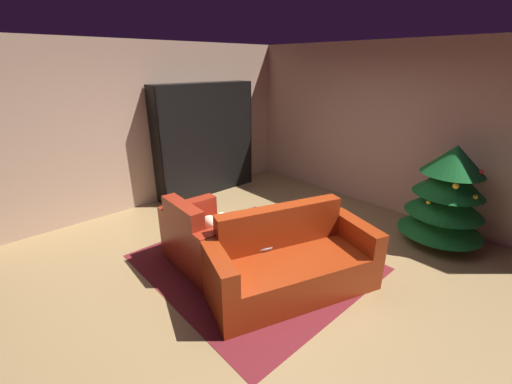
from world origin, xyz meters
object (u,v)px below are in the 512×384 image
object	(u,v)px
armchair_red	(205,241)
book_stack_on_table	(250,231)
bottle_on_table	(266,231)
coffee_table	(253,237)
bookshelf_unit	(212,141)
couch_red	(290,264)
decorated_tree	(447,196)

from	to	relation	value
armchair_red	book_stack_on_table	distance (m)	0.58
book_stack_on_table	bottle_on_table	world-z (taller)	bottle_on_table
coffee_table	bottle_on_table	bearing A→B (deg)	4.39
coffee_table	book_stack_on_table	bearing A→B (deg)	-128.63
bookshelf_unit	couch_red	world-z (taller)	bookshelf_unit
couch_red	book_stack_on_table	xyz separation A→B (m)	(-0.60, -0.05, 0.19)
bookshelf_unit	coffee_table	distance (m)	2.81
armchair_red	bottle_on_table	distance (m)	0.80
armchair_red	decorated_tree	size ratio (longest dim) A/B	0.79
armchair_red	bottle_on_table	size ratio (longest dim) A/B	4.17
couch_red	book_stack_on_table	size ratio (longest dim) A/B	8.95
decorated_tree	book_stack_on_table	bearing A→B (deg)	-119.28
armchair_red	decorated_tree	xyz separation A→B (m)	(1.73, 2.70, 0.37)
decorated_tree	bookshelf_unit	bearing A→B (deg)	-163.36
coffee_table	bottle_on_table	xyz separation A→B (m)	(0.20, 0.02, 0.14)
bookshelf_unit	book_stack_on_table	distance (m)	2.79
coffee_table	decorated_tree	world-z (taller)	decorated_tree
couch_red	decorated_tree	distance (m)	2.43
couch_red	bookshelf_unit	bearing A→B (deg)	159.22
couch_red	bottle_on_table	xyz separation A→B (m)	(-0.37, -0.01, 0.26)
bottle_on_table	couch_red	bearing A→B (deg)	1.14
book_stack_on_table	bookshelf_unit	bearing A→B (deg)	153.71
bottle_on_table	coffee_table	bearing A→B (deg)	-175.61
couch_red	armchair_red	bearing A→B (deg)	-157.88
decorated_tree	couch_red	bearing A→B (deg)	-107.31
coffee_table	decorated_tree	xyz separation A→B (m)	(1.29, 2.31, 0.28)
coffee_table	armchair_red	bearing A→B (deg)	-138.66
couch_red	decorated_tree	world-z (taller)	decorated_tree
book_stack_on_table	decorated_tree	bearing A→B (deg)	60.72
armchair_red	coffee_table	world-z (taller)	armchair_red
book_stack_on_table	bottle_on_table	distance (m)	0.24
bookshelf_unit	coffee_table	bearing A→B (deg)	-25.48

